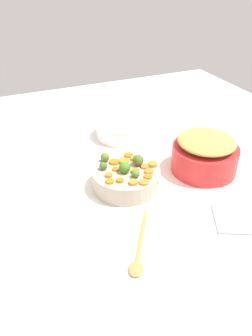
{
  "coord_description": "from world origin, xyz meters",
  "views": [
    {
      "loc": [
        -0.95,
        0.37,
        0.79
      ],
      "look_at": [
        0.01,
        -0.05,
        0.1
      ],
      "focal_mm": 35.35,
      "sensor_mm": 36.0,
      "label": 1
    }
  ],
  "objects": [
    {
      "name": "carrot_slice_9",
      "position": [
        -0.02,
        -0.08,
        0.1
      ],
      "size": [
        0.04,
        0.04,
        0.01
      ],
      "primitive_type": "cylinder",
      "rotation": [
        0.0,
        0.0,
        4.19
      ],
      "color": "orange",
      "rests_on": "serving_bowl_carrots"
    },
    {
      "name": "carrot_slice_14",
      "position": [
        -0.04,
        -0.12,
        0.1
      ],
      "size": [
        0.05,
        0.05,
        0.01
      ],
      "primitive_type": "cylinder",
      "rotation": [
        0.0,
        0.0,
        4.09
      ],
      "color": "orange",
      "rests_on": "serving_bowl_carrots"
    },
    {
      "name": "carrot_slice_3",
      "position": [
        0.1,
        -0.1,
        0.1
      ],
      "size": [
        0.05,
        0.05,
        0.01
      ],
      "primitive_type": "cylinder",
      "rotation": [
        0.0,
        0.0,
        2.37
      ],
      "color": "orange",
      "rests_on": "serving_bowl_carrots"
    },
    {
      "name": "carrot_slice_10",
      "position": [
        -0.04,
        0.04,
        0.1
      ],
      "size": [
        0.03,
        0.03,
        0.01
      ],
      "primitive_type": "cylinder",
      "rotation": [
        0.0,
        0.0,
        3.09
      ],
      "color": "orange",
      "rests_on": "serving_bowl_carrots"
    },
    {
      "name": "carrot_slice_8",
      "position": [
        -0.08,
        -0.04,
        0.1
      ],
      "size": [
        0.04,
        0.04,
        0.01
      ],
      "primitive_type": "cylinder",
      "rotation": [
        0.0,
        0.0,
        1.07
      ],
      "color": "orange",
      "rests_on": "serving_bowl_carrots"
    },
    {
      "name": "carrot_slice_4",
      "position": [
        -0.09,
        -0.08,
        0.1
      ],
      "size": [
        0.04,
        0.04,
        0.01
      ],
      "primitive_type": "cylinder",
      "rotation": [
        0.0,
        0.0,
        3.11
      ],
      "color": "orange",
      "rests_on": "serving_bowl_carrots"
    },
    {
      "name": "brussels_sprout_1",
      "position": [
        -0.04,
        -0.06,
        0.11
      ],
      "size": [
        0.03,
        0.03,
        0.03
      ],
      "primitive_type": "sphere",
      "color": "#4A8338",
      "rests_on": "serving_bowl_carrots"
    },
    {
      "name": "brussels_sprout_2",
      "position": [
        0.03,
        -0.11,
        0.12
      ],
      "size": [
        0.04,
        0.04,
        0.04
      ],
      "primitive_type": "sphere",
      "color": "#4D6C2A",
      "rests_on": "serving_bowl_carrots"
    },
    {
      "name": "carrot_slice_0",
      "position": [
        0.07,
        -0.11,
        0.1
      ],
      "size": [
        0.04,
        0.04,
        0.01
      ],
      "primitive_type": "cylinder",
      "rotation": [
        0.0,
        0.0,
        1.82
      ],
      "color": "orange",
      "rests_on": "serving_bowl_carrots"
    },
    {
      "name": "tabletop",
      "position": [
        0.0,
        0.0,
        0.01
      ],
      "size": [
        2.4,
        2.4,
        0.02
      ],
      "primitive_type": "cube",
      "color": "white",
      "rests_on": "ground"
    },
    {
      "name": "carrot_slice_12",
      "position": [
        -0.07,
        -0.1,
        0.1
      ],
      "size": [
        0.03,
        0.03,
        0.01
      ],
      "primitive_type": "cylinder",
      "rotation": [
        0.0,
        0.0,
        3.25
      ],
      "color": "orange",
      "rests_on": "serving_bowl_carrots"
    },
    {
      "name": "stuffing_mound",
      "position": [
        -0.01,
        -0.39,
        0.16
      ],
      "size": [
        0.23,
        0.23,
        0.05
      ],
      "primitive_type": "ellipsoid",
      "color": "tan",
      "rests_on": "metal_pot"
    },
    {
      "name": "brussels_sprout_0",
      "position": [
        0.11,
        -0.0,
        0.11
      ],
      "size": [
        0.04,
        0.04,
        0.04
      ],
      "primitive_type": "sphere",
      "color": "olive",
      "rests_on": "serving_bowl_carrots"
    },
    {
      "name": "carrot_slice_7",
      "position": [
        0.08,
        -0.03,
        0.1
      ],
      "size": [
        0.05,
        0.05,
        0.01
      ],
      "primitive_type": "cylinder",
      "rotation": [
        0.0,
        0.0,
        1.78
      ],
      "color": "orange",
      "rests_on": "serving_bowl_carrots"
    },
    {
      "name": "wooden_spoon",
      "position": [
        -0.33,
        0.06,
        0.03
      ],
      "size": [
        0.26,
        0.18,
        0.01
      ],
      "color": "tan",
      "rests_on": "tabletop"
    },
    {
      "name": "carrot_slice_11",
      "position": [
        0.0,
        -0.16,
        0.1
      ],
      "size": [
        0.05,
        0.05,
        0.01
      ],
      "primitive_type": "cylinder",
      "rotation": [
        0.0,
        0.0,
        5.97
      ],
      "color": "orange",
      "rests_on": "serving_bowl_carrots"
    },
    {
      "name": "carrot_slice_6",
      "position": [
        0.03,
        -0.01,
        0.1
      ],
      "size": [
        0.03,
        0.03,
        0.01
      ],
      "primitive_type": "cylinder",
      "rotation": [
        0.0,
        0.0,
        1.77
      ],
      "color": "orange",
      "rests_on": "serving_bowl_carrots"
    },
    {
      "name": "serving_bowl_carrots",
      "position": [
        0.01,
        -0.05,
        0.06
      ],
      "size": [
        0.26,
        0.26,
        0.07
      ],
      "primitive_type": "cylinder",
      "color": "#BAAD97",
      "rests_on": "tabletop"
    },
    {
      "name": "dish_towel",
      "position": [
        -0.31,
        -0.3,
        0.02
      ],
      "size": [
        0.18,
        0.17,
        0.01
      ],
      "primitive_type": "cube",
      "rotation": [
        0.0,
        0.0,
        -0.47
      ],
      "color": "#94A3C3",
      "rests_on": "tabletop"
    },
    {
      "name": "carrot_slice_5",
      "position": [
        -0.0,
        -0.12,
        0.1
      ],
      "size": [
        0.03,
        0.03,
        0.01
      ],
      "primitive_type": "cylinder",
      "rotation": [
        0.0,
        0.0,
        0.07
      ],
      "color": "orange",
      "rests_on": "serving_bowl_carrots"
    },
    {
      "name": "metal_pot",
      "position": [
        -0.01,
        -0.39,
        0.08
      ],
      "size": [
        0.27,
        0.27,
        0.11
      ],
      "primitive_type": "cylinder",
      "color": "red",
      "rests_on": "tabletop"
    },
    {
      "name": "brussels_sprout_4",
      "position": [
        0.05,
        0.03,
        0.11
      ],
      "size": [
        0.03,
        0.03,
        0.03
      ],
      "primitive_type": "sphere",
      "color": "#4D6E32",
      "rests_on": "serving_bowl_carrots"
    },
    {
      "name": "carrot_slice_1",
      "position": [
        -0.05,
        -0.0,
        0.1
      ],
      "size": [
        0.03,
        0.03,
        0.01
      ],
      "primitive_type": "cylinder",
      "rotation": [
        0.0,
        0.0,
        1.93
      ],
      "color": "orange",
      "rests_on": "serving_bowl_carrots"
    },
    {
      "name": "carrot_slice_2",
      "position": [
        0.07,
        -0.06,
        0.1
      ],
      "size": [
        0.04,
        0.04,
        0.01
      ],
      "primitive_type": "cylinder",
      "rotation": [
        0.0,
        0.0,
        1.52
      ],
      "color": "orange",
      "rests_on": "serving_bowl_carrots"
    },
    {
      "name": "brussels_sprout_3",
      "position": [
        -0.0,
        -0.04,
        0.12
      ],
      "size": [
        0.04,
        0.04,
        0.04
      ],
      "primitive_type": "sphere",
      "color": "#478625",
      "rests_on": "serving_bowl_carrots"
    },
    {
      "name": "casserole_dish",
      "position": [
        0.41,
        -0.2,
        0.06
      ],
      "size": [
        0.25,
        0.25,
        0.08
      ],
      "primitive_type": "cylinder",
      "color": "white",
      "rests_on": "tabletop"
    },
    {
      "name": "carrot_slice_13",
      "position": [
        -0.0,
        0.03,
        0.1
      ],
      "size": [
        0.04,
        0.04,
        0.01
      ],
      "primitive_type": "cylinder",
      "rotation": [
        0.0,
        0.0,
        2.63
      ],
      "color": "orange",
      "rests_on": "serving_bowl_carrots"
    }
  ]
}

